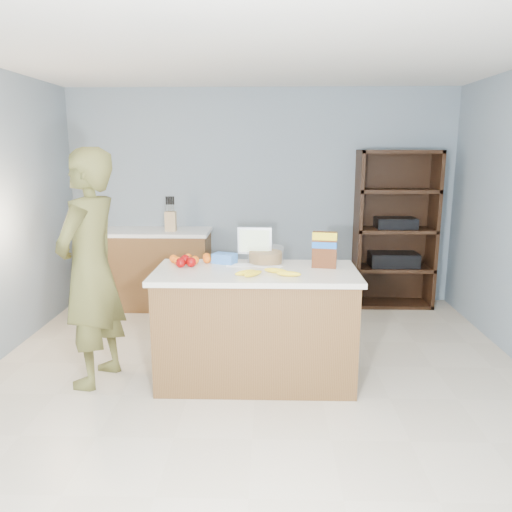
{
  "coord_description": "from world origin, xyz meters",
  "views": [
    {
      "loc": [
        0.1,
        -3.41,
        1.81
      ],
      "look_at": [
        0.0,
        0.35,
        1.0
      ],
      "focal_mm": 35.0,
      "sensor_mm": 36.0,
      "label": 1
    }
  ],
  "objects_px": {
    "shelving_unit": "(394,232)",
    "tv": "(255,242)",
    "person": "(90,269)",
    "cereal_box": "(325,247)",
    "counter_peninsula": "(256,330)"
  },
  "relations": [
    {
      "from": "shelving_unit",
      "to": "tv",
      "type": "height_order",
      "value": "shelving_unit"
    },
    {
      "from": "person",
      "to": "cereal_box",
      "type": "relative_size",
      "value": 6.45
    },
    {
      "from": "cereal_box",
      "to": "person",
      "type": "bearing_deg",
      "value": -175.26
    },
    {
      "from": "shelving_unit",
      "to": "cereal_box",
      "type": "height_order",
      "value": "shelving_unit"
    },
    {
      "from": "shelving_unit",
      "to": "cereal_box",
      "type": "distance_m",
      "value": 2.21
    },
    {
      "from": "shelving_unit",
      "to": "tv",
      "type": "relative_size",
      "value": 6.38
    },
    {
      "from": "counter_peninsula",
      "to": "cereal_box",
      "type": "bearing_deg",
      "value": 10.25
    },
    {
      "from": "counter_peninsula",
      "to": "shelving_unit",
      "type": "height_order",
      "value": "shelving_unit"
    },
    {
      "from": "counter_peninsula",
      "to": "person",
      "type": "relative_size",
      "value": 0.85
    },
    {
      "from": "shelving_unit",
      "to": "cereal_box",
      "type": "relative_size",
      "value": 6.36
    },
    {
      "from": "tv",
      "to": "cereal_box",
      "type": "bearing_deg",
      "value": -22.1
    },
    {
      "from": "person",
      "to": "cereal_box",
      "type": "height_order",
      "value": "person"
    },
    {
      "from": "counter_peninsula",
      "to": "cereal_box",
      "type": "xyz_separation_m",
      "value": [
        0.53,
        0.1,
        0.65
      ]
    },
    {
      "from": "counter_peninsula",
      "to": "cereal_box",
      "type": "height_order",
      "value": "cereal_box"
    },
    {
      "from": "counter_peninsula",
      "to": "tv",
      "type": "xyz_separation_m",
      "value": [
        -0.02,
        0.32,
        0.64
      ]
    }
  ]
}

